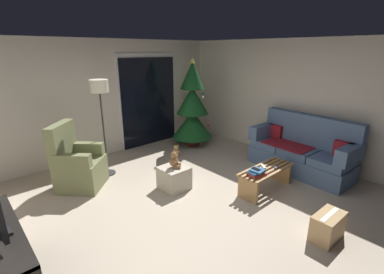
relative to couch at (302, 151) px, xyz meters
name	(u,v)px	position (x,y,z in m)	size (l,w,h in m)	color
ground_plane	(203,206)	(-2.32, 0.36, -0.40)	(7.00, 7.00, 0.00)	#B2A38E
wall_back	(106,99)	(-2.32, 3.42, 0.85)	(5.72, 0.12, 2.50)	beige
wall_right	(303,102)	(0.54, 0.36, 0.85)	(0.12, 6.00, 2.50)	beige
patio_door_frame	(149,100)	(-1.26, 3.35, 0.70)	(1.60, 0.02, 2.20)	silver
patio_door_glass	(149,102)	(-1.26, 3.33, 0.65)	(1.50, 0.02, 2.10)	black
couch	(302,151)	(0.00, 0.00, 0.00)	(0.89, 1.98, 1.08)	slate
coffee_table	(266,176)	(-1.19, 0.01, -0.13)	(1.10, 0.40, 0.40)	#9E7547
remote_graphite	(276,167)	(-1.06, -0.08, 0.01)	(0.04, 0.16, 0.02)	#333338
remote_white	(263,167)	(-1.20, 0.07, 0.01)	(0.04, 0.16, 0.02)	silver
book_stack	(257,172)	(-1.53, -0.02, 0.04)	(0.29, 0.24, 0.09)	#A32D28
cell_phone	(256,169)	(-1.53, -0.01, 0.10)	(0.07, 0.14, 0.01)	black
christmas_tree	(192,108)	(-0.58, 2.52, 0.53)	(0.96, 0.96, 2.10)	#4C1E19
armchair	(78,165)	(-3.48, 2.25, 0.00)	(0.97, 0.97, 1.13)	olive
floor_lamp	(100,96)	(-2.89, 2.40, 1.11)	(0.32, 0.32, 1.78)	#2D2D30
media_shelf	(0,272)	(-4.85, 0.44, -0.05)	(0.40, 1.40, 0.73)	black
ottoman	(174,178)	(-2.30, 1.09, -0.20)	(0.44, 0.44, 0.39)	#B2A893
teddy_bear_chestnut	(174,161)	(-2.30, 1.08, 0.11)	(0.21, 0.21, 0.29)	brown
teddy_bear_honey_by_tree	(176,152)	(-1.38, 2.18, -0.28)	(0.20, 0.21, 0.29)	tan
cardboard_box_taped_mid_floor	(328,226)	(-1.68, -1.21, -0.23)	(0.48, 0.28, 0.34)	tan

